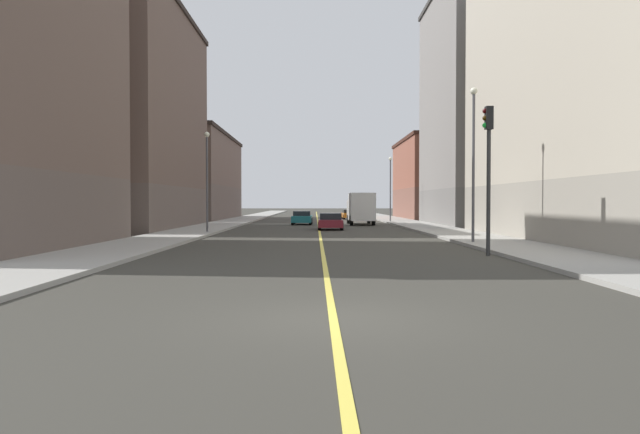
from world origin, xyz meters
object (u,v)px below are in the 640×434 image
building_left_mid (489,108)px  building_right_midblock (121,118)px  building_left_near (618,63)px  traffic_light_left_near (488,159)px  street_lamp_right_near (207,171)px  street_lamp_left_near (474,149)px  car_maroon (331,222)px  car_orange (349,214)px  box_truck (361,208)px  building_left_far (441,179)px  street_lamp_left_far (390,182)px  car_teal (302,218)px  building_right_distant (188,177)px

building_left_mid → building_right_midblock: bearing=-166.5°
building_left_near → traffic_light_left_near: bearing=-137.6°
building_left_near → street_lamp_right_near: (-23.28, 8.19, -5.30)m
building_right_midblock → street_lamp_left_near: (23.28, -18.86, -4.09)m
street_lamp_left_near → car_maroon: bearing=111.6°
car_orange → box_truck: 18.62m
traffic_light_left_near → box_truck: size_ratio=0.77×
building_left_mid → street_lamp_right_near: size_ratio=3.26×
building_left_far → street_lamp_left_far: size_ratio=2.90×
building_right_midblock → traffic_light_left_near: building_right_midblock is taller
car_maroon → building_left_near: bearing=-44.0°
building_right_midblock → car_orange: (19.78, 27.01, -8.22)m
street_lamp_left_near → box_truck: (-3.50, 27.28, -3.14)m
car_teal → car_orange: (5.53, 18.19, -0.03)m
car_teal → street_lamp_left_far: bearing=30.5°
car_teal → building_right_distant: bearing=130.7°
car_teal → street_lamp_right_near: bearing=-109.2°
building_right_distant → car_teal: (14.25, -16.54, -4.56)m
building_left_near → traffic_light_left_near: size_ratio=4.36×
building_left_far → building_right_distant: bearing=-174.5°
street_lamp_left_near → car_orange: (-3.50, 45.87, -4.13)m
building_left_far → car_teal: building_left_far is taller
building_right_distant → car_teal: building_right_distant is taller
traffic_light_left_near → street_lamp_right_near: street_lamp_right_near is taller
car_teal → car_orange: 19.01m
street_lamp_right_near → car_teal: (5.97, 17.12, -3.58)m
car_teal → building_left_near: bearing=-55.6°
car_orange → box_truck: bearing=-90.0°
car_maroon → car_orange: (3.12, 29.13, -0.03)m
street_lamp_right_near → box_truck: 20.46m
building_right_distant → car_teal: bearing=-49.3°
street_lamp_left_far → building_right_midblock: bearing=-148.7°
building_right_midblock → street_lamp_left_near: building_right_midblock is taller
street_lamp_right_near → building_left_near: bearing=-19.4°
building_left_far → building_right_distant: size_ratio=0.75×
traffic_light_left_near → street_lamp_left_far: street_lamp_left_far is taller
traffic_light_left_near → street_lamp_right_near: (-13.98, 16.70, 0.41)m
street_lamp_right_near → street_lamp_left_far: size_ratio=1.00×
building_right_distant → building_right_midblock: bearing=-90.0°
car_teal → car_maroon: bearing=-77.6°
building_right_distant → car_maroon: (16.66, -27.48, -4.56)m
traffic_light_left_near → car_orange: bearing=92.7°
box_truck → car_orange: bearing=90.0°
building_left_near → building_left_far: building_left_near is taller
building_right_distant → street_lamp_left_far: size_ratio=3.85×
car_maroon → box_truck: box_truck is taller
car_teal → car_orange: car_teal is taller
street_lamp_left_near → street_lamp_right_near: size_ratio=1.15×
traffic_light_left_near → car_maroon: bearing=103.8°
building_left_near → traffic_light_left_near: (-9.30, -8.50, -5.71)m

